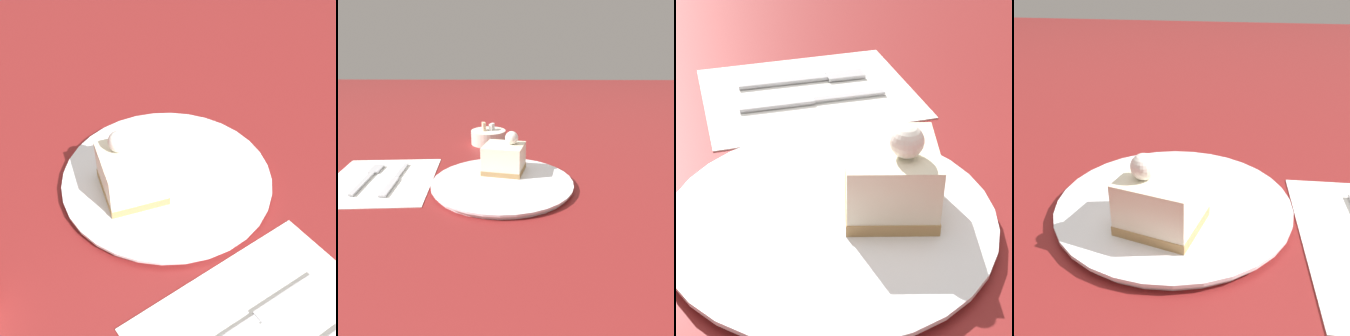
% 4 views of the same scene
% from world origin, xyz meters
% --- Properties ---
extents(ground_plane, '(4.00, 4.00, 0.00)m').
position_xyz_m(ground_plane, '(0.00, 0.00, 0.00)').
color(ground_plane, maroon).
extents(plate, '(0.27, 0.27, 0.01)m').
position_xyz_m(plate, '(0.03, -0.01, 0.01)').
color(plate, white).
rests_on(plate, ground_plane).
extents(cake_slice, '(0.09, 0.09, 0.08)m').
position_xyz_m(cake_slice, '(0.03, 0.04, 0.04)').
color(cake_slice, '#AD8451').
rests_on(cake_slice, plate).
extents(knife, '(0.02, 0.17, 0.00)m').
position_xyz_m(knife, '(-0.19, 0.00, 0.00)').
color(knife, '#B2B2B7').
rests_on(knife, napkin).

